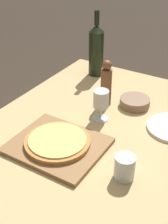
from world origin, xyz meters
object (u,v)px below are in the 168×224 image
Objects in this scene: pizza at (57,141)px; small_bowl at (135,102)px; wine_glass at (101,100)px; pepper_mill at (106,84)px; wine_bottle at (96,50)px.

small_bowl is (0.14, 0.47, -0.01)m from pizza.
pepper_mill is at bearing 108.59° from wine_glass.
wine_bottle is at bearing 127.48° from pepper_mill.
pepper_mill is at bearing 89.59° from pizza.
wine_glass is at bearing -71.41° from pepper_mill.
pizza is at bearing -73.01° from wine_bottle.
small_bowl is (0.34, -0.22, -0.13)m from wine_bottle.
wine_bottle is 0.49m from wine_glass.
wine_glass is 0.23m from small_bowl.
wine_glass is at bearing 80.09° from pizza.
pizza is at bearing -90.41° from pepper_mill.
small_bowl is (0.13, 0.06, -0.09)m from pepper_mill.
small_bowl is at bearing 73.76° from pizza.
pepper_mill is 1.58× the size of wine_glass.
wine_bottle is at bearing 122.06° from wine_glass.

